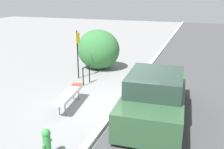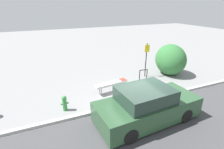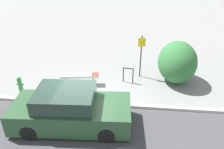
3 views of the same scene
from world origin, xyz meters
name	(u,v)px [view 2 (image 2 of 3)]	position (x,y,z in m)	size (l,w,h in m)	color
ground_plane	(135,103)	(0.00, 0.00, 0.00)	(60.00, 60.00, 0.00)	gray
curb	(135,102)	(0.00, 0.00, 0.07)	(60.00, 0.20, 0.13)	#A8A8A3
bench	(111,84)	(-0.59, 1.66, 0.51)	(1.97, 0.64, 0.58)	#515156
bike_rack	(143,74)	(1.82, 2.13, 0.50)	(0.55, 0.14, 0.83)	black
sign_post	(146,57)	(2.43, 2.83, 1.38)	(0.36, 0.08, 2.30)	black
fire_hydrant	(65,103)	(-3.33, 0.79, 0.41)	(0.36, 0.22, 0.77)	#338C3F
shrub_hedge	(170,60)	(4.26, 2.55, 1.06)	(1.91, 2.30, 2.12)	#337038
parked_car_near	(147,106)	(-0.24, -1.33, 0.69)	(4.52, 2.10, 1.54)	black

